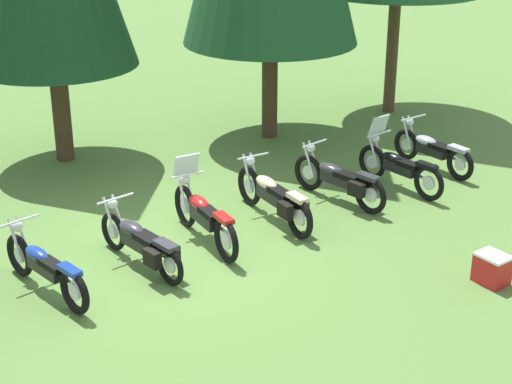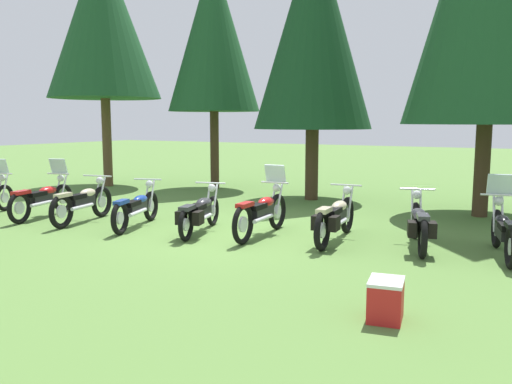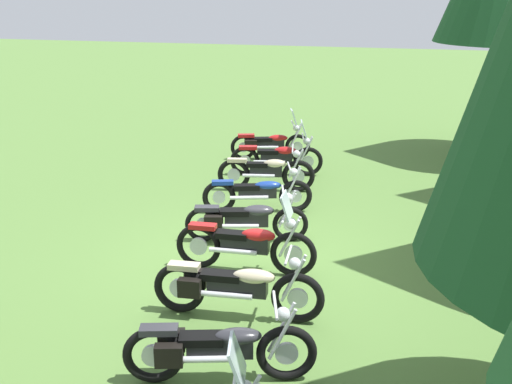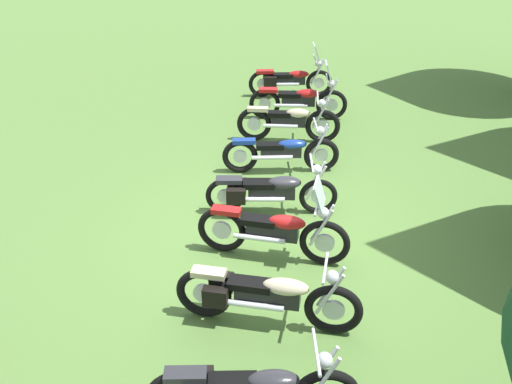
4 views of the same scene
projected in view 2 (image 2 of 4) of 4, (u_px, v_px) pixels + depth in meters
ground_plane at (231, 234)px, 10.71m from camera, size 80.00×80.00×0.00m
motorcycle_1 at (43, 198)px, 12.49m from camera, size 0.76×2.24×1.37m
motorcycle_2 at (83, 203)px, 11.91m from camera, size 0.77×2.19×1.02m
motorcycle_3 at (137, 208)px, 11.37m from camera, size 0.91×2.18×1.00m
motorcycle_4 at (200, 212)px, 10.75m from camera, size 0.94×2.19×0.98m
motorcycle_5 at (262, 212)px, 10.49m from camera, size 0.62×2.34×1.39m
motorcycle_6 at (335, 217)px, 9.99m from camera, size 0.68×2.43×1.03m
motorcycle_7 at (419, 224)px, 9.46m from camera, size 0.94×2.21×1.01m
motorcycle_8 at (504, 230)px, 8.86m from camera, size 0.75×2.13×1.36m
pine_tree_0 at (102, 19)px, 17.98m from camera, size 3.86×3.86×8.45m
pine_tree_1 at (213, 34)px, 17.40m from camera, size 3.07×3.07×7.73m
pine_tree_2 at (314, 28)px, 14.83m from camera, size 3.38×3.38×7.75m
picnic_cooler at (386, 300)px, 6.07m from camera, size 0.47×0.55×0.48m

